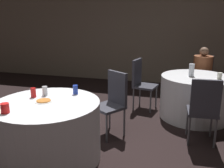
{
  "coord_description": "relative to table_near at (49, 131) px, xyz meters",
  "views": [
    {
      "loc": [
        1.39,
        -2.55,
        1.74
      ],
      "look_at": [
        0.51,
        0.61,
        0.84
      ],
      "focal_mm": 40.0,
      "sensor_mm": 36.0,
      "label": 1
    }
  ],
  "objects": [
    {
      "name": "ground_plane",
      "position": [
        0.12,
        0.05,
        -0.37
      ],
      "size": [
        16.0,
        16.0,
        0.0
      ],
      "primitive_type": "plane",
      "color": "black"
    },
    {
      "name": "wall_back",
      "position": [
        0.12,
        4.13,
        1.03
      ],
      "size": [
        16.0,
        0.06,
        2.8
      ],
      "color": "gray",
      "rests_on": "ground_plane"
    },
    {
      "name": "table_near",
      "position": [
        0.0,
        0.0,
        0.0
      ],
      "size": [
        1.28,
        1.28,
        0.74
      ],
      "color": "silver",
      "rests_on": "ground_plane"
    },
    {
      "name": "table_far",
      "position": [
        1.8,
        1.88,
        0.0
      ],
      "size": [
        1.2,
        1.2,
        0.74
      ],
      "color": "silver",
      "rests_on": "ground_plane"
    },
    {
      "name": "chair_near_northeast",
      "position": [
        0.59,
        0.88,
        0.2
      ],
      "size": [
        0.55,
        0.55,
        0.95
      ],
      "rotation": [
        0.0,
        0.0,
        -3.73
      ],
      "color": "#383842",
      "rests_on": "ground_plane"
    },
    {
      "name": "chair_far_north",
      "position": [
        1.97,
        2.89,
        0.2
      ],
      "size": [
        0.46,
        0.47,
        0.95
      ],
      "rotation": [
        0.0,
        0.0,
        -3.31
      ],
      "color": "#383842",
      "rests_on": "ground_plane"
    },
    {
      "name": "chair_far_south",
      "position": [
        1.86,
        0.87,
        0.2
      ],
      "size": [
        0.42,
        0.43,
        0.95
      ],
      "rotation": [
        0.0,
        0.0,
        0.06
      ],
      "color": "#383842",
      "rests_on": "ground_plane"
    },
    {
      "name": "chair_far_west",
      "position": [
        0.81,
        2.09,
        0.2
      ],
      "size": [
        0.48,
        0.47,
        0.95
      ],
      "rotation": [
        0.0,
        0.0,
        -1.77
      ],
      "color": "#383842",
      "rests_on": "ground_plane"
    },
    {
      "name": "person_floral_shirt",
      "position": [
        1.95,
        2.73,
        0.23
      ],
      "size": [
        0.41,
        0.53,
        1.14
      ],
      "rotation": [
        0.0,
        0.0,
        -3.31
      ],
      "color": "black",
      "rests_on": "ground_plane"
    },
    {
      "name": "pizza_plate_near",
      "position": [
        -0.05,
        0.02,
        0.38
      ],
      "size": [
        0.22,
        0.22,
        0.02
      ],
      "color": "white",
      "rests_on": "table_near"
    },
    {
      "name": "soda_can_silver",
      "position": [
        -0.16,
        0.24,
        0.43
      ],
      "size": [
        0.07,
        0.07,
        0.12
      ],
      "color": "silver",
      "rests_on": "table_near"
    },
    {
      "name": "soda_can_red",
      "position": [
        -0.26,
        0.13,
        0.43
      ],
      "size": [
        0.07,
        0.07,
        0.12
      ],
      "color": "red",
      "rests_on": "table_near"
    },
    {
      "name": "soda_can_blue",
      "position": [
        0.2,
        0.4,
        0.43
      ],
      "size": [
        0.07,
        0.07,
        0.12
      ],
      "color": "#1E38A5",
      "rests_on": "table_near"
    },
    {
      "name": "cup_near",
      "position": [
        -0.25,
        -0.42,
        0.42
      ],
      "size": [
        0.09,
        0.09,
        0.11
      ],
      "color": "red",
      "rests_on": "table_near"
    },
    {
      "name": "bottle_far",
      "position": [
        1.71,
        1.88,
        0.48
      ],
      "size": [
        0.09,
        0.09,
        0.21
      ],
      "color": "silver",
      "rests_on": "table_far"
    },
    {
      "name": "cup_far",
      "position": [
        2.15,
        1.77,
        0.43
      ],
      "size": [
        0.08,
        0.08,
        0.11
      ],
      "color": "silver",
      "rests_on": "table_far"
    }
  ]
}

